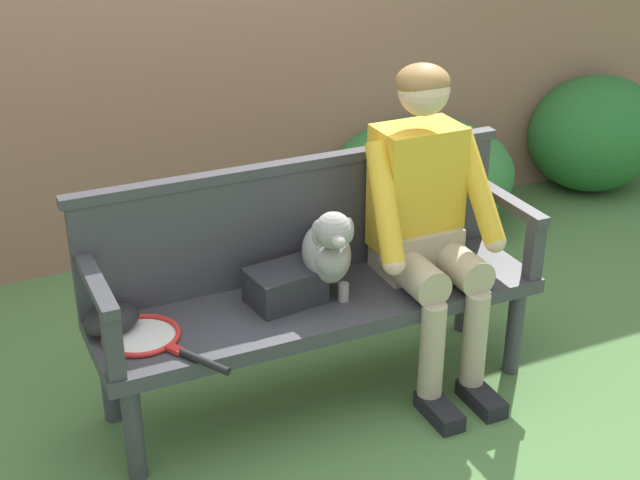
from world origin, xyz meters
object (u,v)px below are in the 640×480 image
Objects in this scene: garden_bench at (320,310)px; person_seated at (426,216)px; dog_on_bench at (328,250)px; tennis_racket at (147,338)px; sports_bag at (285,286)px; baseball_glove at (112,320)px.

garden_bench is 0.57m from person_seated.
dog_on_bench reaches higher than tennis_racket.
person_seated is at bearing -3.79° from sports_bag.
baseball_glove is at bearing 173.47° from dog_on_bench.
person_seated reaches higher than garden_bench.
person_seated reaches higher than dog_on_bench.
dog_on_bench reaches higher than garden_bench.
tennis_racket is at bearing -177.91° from dog_on_bench.
sports_bag is at bearing 171.00° from dog_on_bench.
dog_on_bench is at bearing 178.33° from person_seated.
person_seated is at bearing -1.67° from dog_on_bench.
person_seated is 2.35× the size of tennis_racket.
person_seated is 1.19m from tennis_racket.
sports_bag reaches higher than baseball_glove.
sports_bag is at bearing 169.34° from garden_bench.
garden_bench is 0.26m from dog_on_bench.
sports_bag reaches higher than garden_bench.
dog_on_bench reaches higher than sports_bag.
tennis_racket is 0.57m from sports_bag.
sports_bag is (0.57, 0.05, 0.06)m from tennis_racket.
dog_on_bench is at bearing -9.00° from sports_bag.
person_seated is 4.74× the size of sports_bag.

